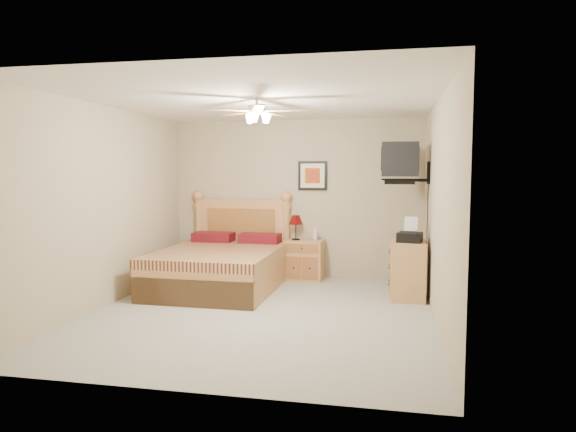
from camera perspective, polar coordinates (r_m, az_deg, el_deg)
name	(u,v)px	position (r m, az deg, el deg)	size (l,w,h in m)	color
floor	(262,313)	(6.24, -2.90, -10.72)	(4.50, 4.50, 0.00)	gray
ceiling	(261,101)	(6.06, -3.00, 12.67)	(4.00, 4.50, 0.04)	white
wall_back	(296,199)	(8.22, 0.90, 1.93)	(4.00, 0.04, 2.50)	tan
wall_front	(188,231)	(3.89, -11.10, -1.59)	(4.00, 0.04, 2.50)	tan
wall_left	(106,207)	(6.80, -19.53, 1.00)	(0.04, 4.50, 2.50)	tan
wall_right	(438,211)	(5.86, 16.36, 0.49)	(0.04, 4.50, 2.50)	tan
bed	(220,242)	(7.41, -7.61, -2.83)	(1.62, 2.12, 1.37)	#C37C45
nightstand	(305,260)	(8.05, 1.86, -4.88)	(0.57, 0.43, 0.62)	#BC7F4E
table_lamp	(296,228)	(8.03, 0.88, -1.29)	(0.21, 0.21, 0.39)	#520706
lotion_bottle	(315,233)	(8.01, 3.05, -1.95)	(0.08, 0.08, 0.21)	silver
framed_picture	(313,176)	(8.14, 2.75, 4.50)	(0.46, 0.04, 0.46)	black
dresser	(408,270)	(7.04, 13.20, -5.84)	(0.45, 0.65, 0.76)	#BE8947
fax_machine	(410,230)	(6.90, 13.39, -1.48)	(0.31, 0.33, 0.33)	black
magazine_lower	(403,238)	(7.25, 12.66, -2.37)	(0.19, 0.26, 0.02)	#B6AD93
magazine_upper	(405,236)	(7.25, 12.91, -2.20)	(0.18, 0.24, 0.02)	tan
wall_tv	(411,162)	(7.17, 13.52, 5.82)	(0.56, 0.46, 0.58)	black
ceiling_fan	(257,111)	(5.85, -3.49, 11.56)	(1.14, 1.14, 0.28)	silver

